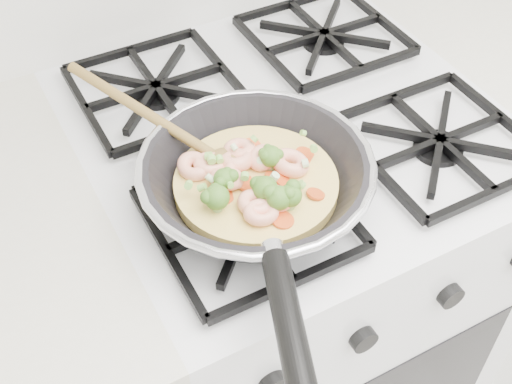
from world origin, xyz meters
name	(u,v)px	position (x,y,z in m)	size (l,w,h in m)	color
stove	(283,296)	(0.00, 1.70, 0.46)	(0.60, 0.60, 0.92)	white
skillet	(255,180)	(-0.13, 1.57, 0.96)	(0.30, 0.57, 0.10)	black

